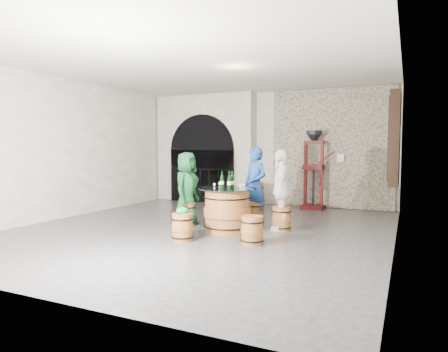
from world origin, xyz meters
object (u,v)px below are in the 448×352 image
at_px(barrel_stool_right, 281,219).
at_px(corking_press, 314,164).
at_px(barrel_stool_far, 255,212).
at_px(side_barrel, 255,195).
at_px(wine_bottle_left, 222,181).
at_px(wine_bottle_center, 229,182).
at_px(barrel_table, 227,210).
at_px(barrel_stool_near_right, 252,230).
at_px(wine_bottle_right, 232,181).
at_px(person_green, 187,189).
at_px(barrel_stool_left, 187,214).
at_px(person_white, 281,190).
at_px(barrel_stool_near_left, 182,227).
at_px(person_blue, 255,186).

xyz_separation_m(barrel_stool_right, corking_press, (-0.04, 3.04, 0.96)).
bearing_deg(barrel_stool_far, side_barrel, 110.54).
height_order(wine_bottle_left, wine_bottle_center, same).
distance_m(barrel_table, barrel_stool_far, 1.08).
relative_size(barrel_stool_near_right, wine_bottle_right, 1.48).
bearing_deg(corking_press, barrel_table, -98.88).
bearing_deg(barrel_stool_far, wine_bottle_center, -96.76).
bearing_deg(person_green, wine_bottle_right, -101.06).
relative_size(barrel_stool_left, person_white, 0.30).
bearing_deg(barrel_stool_right, corking_press, 90.80).
bearing_deg(wine_bottle_center, wine_bottle_right, 91.62).
distance_m(barrel_table, person_white, 1.12).
height_order(barrel_stool_far, barrel_stool_near_right, same).
bearing_deg(side_barrel, person_white, -60.10).
xyz_separation_m(barrel_stool_left, wine_bottle_right, (1.08, -0.13, 0.74)).
height_order(barrel_stool_right, barrel_stool_near_right, same).
relative_size(barrel_stool_left, barrel_stool_far, 1.00).
relative_size(barrel_stool_near_right, wine_bottle_left, 1.48).
distance_m(person_white, wine_bottle_right, 0.97).
relative_size(barrel_stool_near_left, person_green, 0.31).
distance_m(person_blue, corking_press, 2.68).
bearing_deg(barrel_stool_left, wine_bottle_left, -14.49).
bearing_deg(barrel_stool_far, barrel_stool_left, -146.67).
xyz_separation_m(barrel_stool_far, barrel_stool_right, (0.73, -0.49, 0.00)).
bearing_deg(corking_press, side_barrel, -161.30).
distance_m(barrel_table, barrel_stool_left, 1.08).
xyz_separation_m(person_green, wine_bottle_right, (1.09, -0.14, 0.21)).
distance_m(barrel_stool_far, person_green, 1.55).
bearing_deg(corking_press, person_white, -84.66).
distance_m(wine_bottle_right, corking_press, 3.58).
bearing_deg(person_blue, barrel_table, -75.91).
height_order(barrel_stool_right, person_green, person_green).
bearing_deg(person_blue, barrel_stool_left, -123.26).
distance_m(barrel_table, wine_bottle_center, 0.56).
relative_size(barrel_stool_near_right, wine_bottle_center, 1.48).
height_order(barrel_stool_far, person_white, person_white).
xyz_separation_m(barrel_stool_far, side_barrel, (-0.81, 2.17, 0.10)).
bearing_deg(wine_bottle_left, side_barrel, 99.08).
bearing_deg(barrel_stool_near_right, person_white, 84.64).
xyz_separation_m(barrel_stool_near_right, person_blue, (-0.60, 1.75, 0.58)).
height_order(barrel_stool_left, person_blue, person_blue).
distance_m(barrel_stool_far, wine_bottle_center, 1.31).
height_order(barrel_stool_left, person_green, person_green).
xyz_separation_m(person_green, wine_bottle_center, (1.09, -0.27, 0.21)).
bearing_deg(barrel_table, side_barrel, 101.13).
distance_m(barrel_stool_far, barrel_stool_near_left, 2.11).
bearing_deg(wine_bottle_right, barrel_stool_near_right, -48.72).
relative_size(barrel_stool_near_right, person_green, 0.31).
height_order(person_green, wine_bottle_left, person_green).
xyz_separation_m(wine_bottle_center, side_barrel, (-0.69, 3.24, -0.63)).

